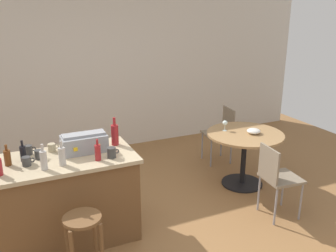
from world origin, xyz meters
TOP-DOWN VIEW (x-y plane):
  - ground_plane at (0.00, 0.00)m, footprint 8.80×8.80m
  - back_wall at (0.00, 2.89)m, footprint 8.00×0.10m
  - kitchen_island at (-0.93, 0.45)m, footprint 1.44×0.76m
  - wooden_stool at (-0.90, -0.21)m, footprint 0.34×0.34m
  - dining_table at (1.49, 0.73)m, footprint 1.02×1.02m
  - folding_chair_near at (1.65, 1.55)m, footprint 0.44×0.44m
  - folding_chair_far at (1.34, -0.10)m, footprint 0.44×0.44m
  - toolbox at (-0.69, 0.53)m, footprint 0.46×0.25m
  - bottle_0 at (-1.43, 0.49)m, footprint 0.06×0.06m
  - bottle_1 at (-0.62, 0.25)m, footprint 0.06×0.06m
  - bottle_2 at (-1.28, 0.54)m, footprint 0.06×0.06m
  - bottle_4 at (-0.34, 0.59)m, footprint 0.08×0.08m
  - bottle_5 at (-0.96, 0.28)m, footprint 0.07×0.07m
  - bottle_6 at (-1.13, 0.25)m, footprint 0.06×0.06m
  - cup_0 at (-1.22, 0.69)m, footprint 0.11×0.08m
  - cup_1 at (-1.27, 0.41)m, footprint 0.12×0.08m
  - cup_2 at (-1.14, 0.53)m, footprint 0.11×0.08m
  - cup_3 at (-0.48, 0.26)m, footprint 0.12×0.09m
  - cup_4 at (-1.00, 0.68)m, footprint 0.12×0.08m
  - wine_glass at (1.30, 0.93)m, footprint 0.07×0.07m
  - serving_bowl at (1.58, 0.67)m, footprint 0.18×0.18m

SIDE VIEW (x-z plane):
  - ground_plane at x=0.00m, z-range 0.00..0.00m
  - wooden_stool at x=-0.90m, z-range 0.15..0.78m
  - kitchen_island at x=-0.93m, z-range 0.00..0.93m
  - folding_chair_near at x=1.65m, z-range 0.08..0.94m
  - folding_chair_far at x=1.34m, z-range 0.09..0.97m
  - dining_table at x=1.49m, z-range 0.20..0.95m
  - serving_bowl at x=1.58m, z-range 0.75..0.82m
  - wine_glass at x=1.30m, z-range 0.79..0.93m
  - cup_4 at x=-1.00m, z-range 0.93..1.02m
  - cup_1 at x=-1.27m, z-range 0.93..1.02m
  - cup_2 at x=-1.14m, z-range 0.93..1.02m
  - cup_0 at x=-1.22m, z-range 0.93..1.03m
  - cup_3 at x=-0.48m, z-range 0.93..1.04m
  - bottle_0 at x=-1.43m, z-range 0.91..1.12m
  - bottle_2 at x=-1.28m, z-range 0.91..1.12m
  - bottle_1 at x=-0.62m, z-range 0.91..1.13m
  - bottle_5 at x=-0.96m, z-range 0.90..1.15m
  - toolbox at x=-0.69m, z-range 0.93..1.13m
  - bottle_6 at x=-1.13m, z-range 0.90..1.15m
  - bottle_4 at x=-0.34m, z-range 0.90..1.21m
  - back_wall at x=0.00m, z-range 0.00..2.70m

